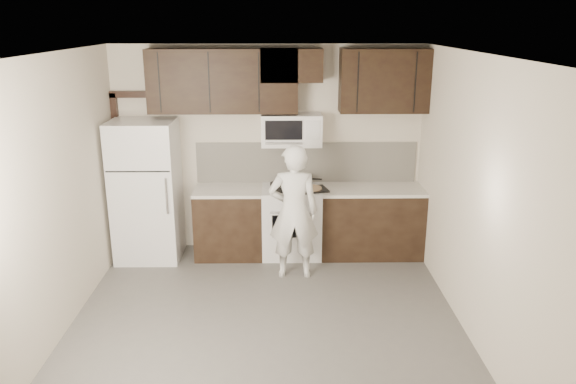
{
  "coord_description": "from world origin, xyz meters",
  "views": [
    {
      "loc": [
        0.15,
        -4.97,
        2.99
      ],
      "look_at": [
        0.24,
        0.9,
        1.18
      ],
      "focal_mm": 35.0,
      "sensor_mm": 36.0,
      "label": 1
    }
  ],
  "objects_px": {
    "microwave": "(292,130)",
    "person": "(294,212)",
    "refrigerator": "(147,191)",
    "stove": "(292,221)"
  },
  "relations": [
    {
      "from": "microwave",
      "to": "refrigerator",
      "type": "xyz_separation_m",
      "value": [
        -1.85,
        -0.17,
        -0.75
      ]
    },
    {
      "from": "refrigerator",
      "to": "person",
      "type": "relative_size",
      "value": 1.1
    },
    {
      "from": "stove",
      "to": "person",
      "type": "relative_size",
      "value": 0.58
    },
    {
      "from": "stove",
      "to": "microwave",
      "type": "xyz_separation_m",
      "value": [
        -0.0,
        0.12,
        1.19
      ]
    },
    {
      "from": "microwave",
      "to": "refrigerator",
      "type": "relative_size",
      "value": 0.42
    },
    {
      "from": "stove",
      "to": "refrigerator",
      "type": "distance_m",
      "value": 1.9
    },
    {
      "from": "microwave",
      "to": "person",
      "type": "xyz_separation_m",
      "value": [
        0.01,
        -0.77,
        -0.83
      ]
    },
    {
      "from": "microwave",
      "to": "person",
      "type": "bearing_deg",
      "value": -89.27
    },
    {
      "from": "refrigerator",
      "to": "stove",
      "type": "bearing_deg",
      "value": 1.51
    },
    {
      "from": "refrigerator",
      "to": "person",
      "type": "distance_m",
      "value": 1.96
    }
  ]
}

